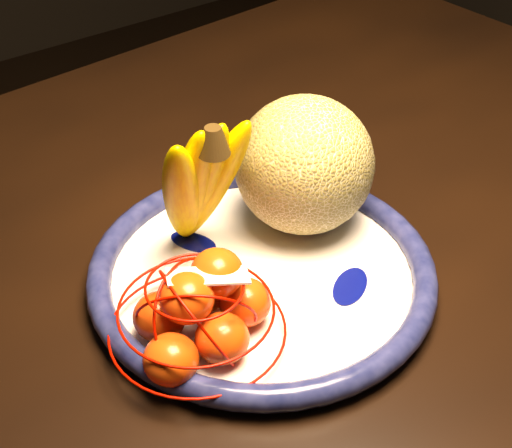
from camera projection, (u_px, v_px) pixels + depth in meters
dining_table at (185, 321)px, 0.86m from camera, size 1.59×1.03×0.77m
fruit_bowl at (262, 273)px, 0.78m from camera, size 0.35×0.35×0.03m
cantaloupe at (304, 165)px, 0.81m from camera, size 0.15×0.15×0.15m
banana_bunch at (197, 179)px, 0.75m from camera, size 0.12×0.11×0.18m
mandarin_bag at (200, 312)px, 0.70m from camera, size 0.17×0.17×0.10m
price_tag at (208, 276)px, 0.68m from camera, size 0.08×0.06×0.01m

